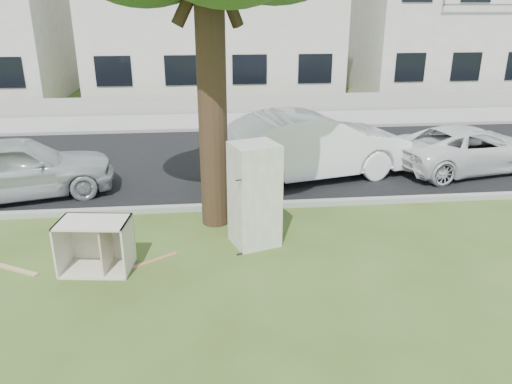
{
  "coord_description": "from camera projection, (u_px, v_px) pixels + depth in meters",
  "views": [
    {
      "loc": [
        -0.56,
        -7.45,
        4.13
      ],
      "look_at": [
        0.29,
        0.6,
        1.07
      ],
      "focal_mm": 35.0,
      "sensor_mm": 36.0,
      "label": 1
    }
  ],
  "objects": [
    {
      "name": "ground",
      "position": [
        243.0,
        264.0,
        8.44
      ],
      "size": [
        120.0,
        120.0,
        0.0
      ],
      "primitive_type": "plane",
      "color": "#394D1B"
    },
    {
      "name": "plank_b",
      "position": [
        13.0,
        269.0,
        8.26
      ],
      "size": [
        0.94,
        0.59,
        0.02
      ],
      "primitive_type": "cube",
      "rotation": [
        0.0,
        0.0,
        -0.51
      ],
      "color": "tan",
      "rests_on": "ground"
    },
    {
      "name": "sidewalk",
      "position": [
        219.0,
        121.0,
        18.67
      ],
      "size": [
        120.0,
        2.8,
        0.01
      ],
      "primitive_type": "cube",
      "color": "gray",
      "rests_on": "ground"
    },
    {
      "name": "low_wall",
      "position": [
        218.0,
        104.0,
        20.04
      ],
      "size": [
        120.0,
        0.15,
        0.7
      ],
      "primitive_type": "cube",
      "color": "gray",
      "rests_on": "ground"
    },
    {
      "name": "kerb_far",
      "position": [
        221.0,
        131.0,
        17.33
      ],
      "size": [
        120.0,
        0.18,
        0.12
      ],
      "primitive_type": "cube",
      "color": "gray",
      "rests_on": "ground"
    },
    {
      "name": "road",
      "position": [
        226.0,
        160.0,
        14.02
      ],
      "size": [
        120.0,
        7.0,
        0.01
      ],
      "primitive_type": "cube",
      "color": "black",
      "rests_on": "ground"
    },
    {
      "name": "plank_c",
      "position": [
        76.0,
        239.0,
        9.3
      ],
      "size": [
        0.49,
        0.63,
        0.02
      ],
      "primitive_type": "cube",
      "rotation": [
        0.0,
        0.0,
        0.93
      ],
      "color": "tan",
      "rests_on": "ground"
    },
    {
      "name": "townhouse_center",
      "position": [
        212.0,
        13.0,
        23.41
      ],
      "size": [
        11.22,
        8.16,
        7.44
      ],
      "color": "silver",
      "rests_on": "ground"
    },
    {
      "name": "car_left",
      "position": [
        17.0,
        167.0,
        11.14
      ],
      "size": [
        4.42,
        2.66,
        1.41
      ],
      "primitive_type": "imported",
      "rotation": [
        0.0,
        0.0,
        1.83
      ],
      "color": "#B5B7BC",
      "rests_on": "ground"
    },
    {
      "name": "cabinet",
      "position": [
        95.0,
        246.0,
        8.12
      ],
      "size": [
        1.2,
        0.83,
        0.88
      ],
      "primitive_type": "cube",
      "rotation": [
        0.0,
        0.0,
        -0.13
      ],
      "color": "beige",
      "rests_on": "ground"
    },
    {
      "name": "car_center",
      "position": [
        310.0,
        145.0,
        12.4
      ],
      "size": [
        5.32,
        2.91,
        1.66
      ],
      "primitive_type": "imported",
      "rotation": [
        0.0,
        0.0,
        1.81
      ],
      "color": "white",
      "rests_on": "ground"
    },
    {
      "name": "kerb_near",
      "position": [
        234.0,
        209.0,
        10.72
      ],
      "size": [
        120.0,
        0.18,
        0.12
      ],
      "primitive_type": "cube",
      "color": "gray",
      "rests_on": "ground"
    },
    {
      "name": "car_right",
      "position": [
        470.0,
        149.0,
        13.04
      ],
      "size": [
        4.52,
        2.76,
        1.17
      ],
      "primitive_type": "imported",
      "rotation": [
        0.0,
        0.0,
        1.78
      ],
      "color": "silver",
      "rests_on": "ground"
    },
    {
      "name": "plank_a",
      "position": [
        148.0,
        263.0,
        8.47
      ],
      "size": [
        0.98,
        0.68,
        0.02
      ],
      "primitive_type": "cube",
      "rotation": [
        0.0,
        0.0,
        0.57
      ],
      "color": "#956B48",
      "rests_on": "ground"
    },
    {
      "name": "townhouse_right",
      "position": [
        455.0,
        19.0,
        24.69
      ],
      "size": [
        10.2,
        8.16,
        6.84
      ],
      "color": "silver",
      "rests_on": "ground"
    },
    {
      "name": "fridge",
      "position": [
        255.0,
        195.0,
        8.88
      ],
      "size": [
        0.96,
        0.92,
        1.88
      ],
      "primitive_type": "cube",
      "rotation": [
        0.0,
        0.0,
        0.31
      ],
      "color": "beige",
      "rests_on": "ground"
    }
  ]
}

